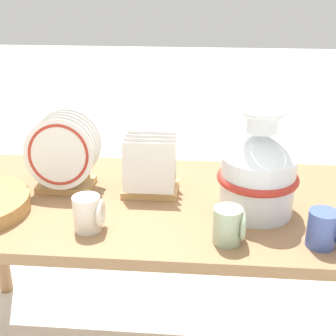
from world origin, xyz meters
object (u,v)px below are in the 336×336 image
(mug_cobalt_glaze, at_px, (324,229))
(mug_sage_glaze, at_px, (229,225))
(dish_rack_round_plates, at_px, (63,156))
(mug_cream_glaze, at_px, (89,213))
(dish_rack_square_plates, at_px, (150,173))
(ceramic_vase, at_px, (258,170))

(mug_cobalt_glaze, height_order, mug_sage_glaze, same)
(dish_rack_round_plates, distance_m, mug_sage_glaze, 0.60)
(dish_rack_round_plates, height_order, mug_cream_glaze, dish_rack_round_plates)
(dish_rack_round_plates, xyz_separation_m, dish_rack_square_plates, (0.28, -0.00, -0.05))
(mug_cream_glaze, distance_m, mug_cobalt_glaze, 0.63)
(dish_rack_round_plates, distance_m, dish_rack_square_plates, 0.29)
(mug_cobalt_glaze, bearing_deg, mug_sage_glaze, -179.28)
(dish_rack_square_plates, distance_m, mug_cream_glaze, 0.29)
(ceramic_vase, relative_size, dish_rack_square_plates, 1.73)
(ceramic_vase, distance_m, mug_cream_glaze, 0.50)
(ceramic_vase, bearing_deg, mug_sage_glaze, -115.47)
(mug_cream_glaze, height_order, mug_cobalt_glaze, same)
(ceramic_vase, height_order, mug_sage_glaze, ceramic_vase)
(dish_rack_round_plates, distance_m, mug_cobalt_glaze, 0.82)
(dish_rack_round_plates, relative_size, mug_cream_glaze, 2.47)
(ceramic_vase, relative_size, mug_sage_glaze, 3.19)
(dish_rack_round_plates, bearing_deg, ceramic_vase, -9.81)
(ceramic_vase, xyz_separation_m, dish_rack_square_plates, (-0.33, 0.10, -0.07))
(mug_sage_glaze, bearing_deg, mug_cobalt_glaze, 0.72)
(dish_rack_square_plates, xyz_separation_m, mug_sage_glaze, (0.24, -0.28, -0.02))
(dish_rack_square_plates, relative_size, mug_cream_glaze, 1.84)
(dish_rack_square_plates, bearing_deg, ceramic_vase, -17.18)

